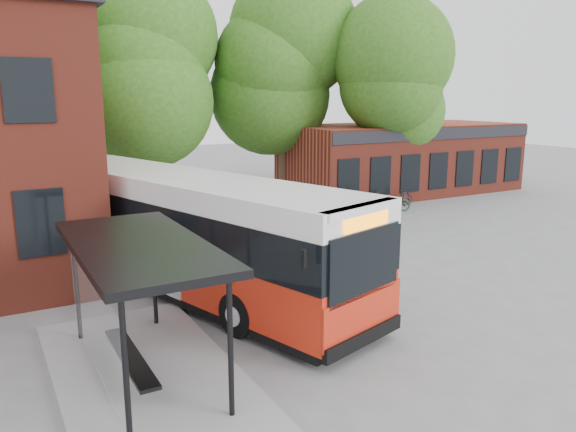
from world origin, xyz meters
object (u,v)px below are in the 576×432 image
bus_shelter (143,310)px  bicycle_3 (349,202)px  bicycle_4 (366,200)px  bicycle_5 (371,203)px  bicycle_2 (349,206)px  bicycle_0 (317,207)px  bicycle_7 (404,198)px  bicycle_6 (393,203)px  bicycle_1 (351,204)px  city_bus (184,232)px

bus_shelter → bicycle_3: bearing=41.1°
bicycle_4 → bicycle_3: bearing=95.8°
bicycle_5 → bicycle_3: bearing=41.4°
bicycle_5 → bicycle_2: bearing=92.0°
bicycle_0 → bicycle_7: 5.32m
bus_shelter → bicycle_6: 18.49m
bicycle_1 → bicycle_2: bicycle_1 is taller
bus_shelter → bicycle_7: (16.63, 11.41, -1.01)m
bus_shelter → bicycle_2: bearing=40.3°
bicycle_0 → bicycle_5: bicycle_5 is taller
bicycle_1 → bicycle_4: size_ratio=0.99×
bus_shelter → bicycle_7: size_ratio=4.78×
bicycle_1 → bicycle_2: 0.15m
bicycle_1 → bicycle_6: (2.28, -0.37, -0.06)m
bicycle_2 → bicycle_4: size_ratio=1.00×
bicycle_1 → bicycle_0: bearing=86.5°
bicycle_3 → bus_shelter: bearing=144.1°
city_bus → bicycle_0: 10.99m
city_bus → bicycle_0: bearing=20.0°
bicycle_1 → bicycle_3: (0.46, 0.78, -0.04)m
bicycle_3 → bicycle_5: (0.65, -0.90, 0.04)m
bicycle_1 → bicycle_2: bearing=125.7°
bus_shelter → bicycle_4: 18.66m
city_bus → bicycle_3: (10.80, 6.74, -1.20)m
bicycle_0 → bicycle_1: size_ratio=1.02×
bicycle_1 → bicycle_6: 2.31m
bicycle_4 → bicycle_7: size_ratio=1.24×
bicycle_0 → bicycle_3: bearing=-100.4°
bicycle_3 → bicycle_7: 3.28m
bus_shelter → bicycle_1: bearing=40.1°
bus_shelter → bicycle_1: (12.90, 10.87, -0.91)m
bicycle_3 → bicycle_4: (1.09, 0.11, -0.02)m
bicycle_5 → bicycle_6: size_ratio=0.99×
bicycle_5 → bicycle_7: (2.62, 0.66, -0.10)m
bicycle_1 → bicycle_7: bearing=-65.5°
bus_shelter → bicycle_7: bus_shelter is taller
bicycle_6 → city_bus: bearing=126.9°
bicycle_2 → bicycle_3: 1.01m
bicycle_5 → bicycle_0: bearing=81.2°
bicycle_1 → bicycle_4: bearing=-43.8°
bicycle_3 → bicycle_6: 2.16m
bus_shelter → bicycle_4: bus_shelter is taller
bicycle_4 → bicycle_7: (2.18, -0.35, -0.04)m
bicycle_0 → bicycle_1: 1.69m
bicycle_7 → bicycle_0: bearing=79.1°
city_bus → bicycle_2: 11.87m
bicycle_6 → bicycle_7: (1.45, 0.91, -0.04)m
city_bus → bus_shelter: bearing=-134.2°
bus_shelter → city_bus: (2.56, 4.92, 0.25)m
city_bus → bicycle_2: (10.22, 5.91, -1.23)m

